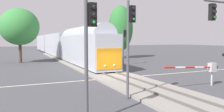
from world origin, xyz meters
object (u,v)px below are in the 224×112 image
(crossing_gate_near, at_px, (207,68))
(traffic_signal_median, at_px, (130,34))
(traffic_signal_near_left, at_px, (89,39))
(oak_behind_train, at_px, (20,27))
(commuter_train, at_px, (58,44))
(oak_far_right, at_px, (121,28))
(traffic_signal_far_side, at_px, (124,40))

(crossing_gate_near, xyz_separation_m, traffic_signal_median, (-7.28, -0.72, 2.56))
(crossing_gate_near, distance_m, traffic_signal_median, 7.76)
(crossing_gate_near, bearing_deg, traffic_signal_near_left, -162.17)
(traffic_signal_median, height_order, oak_behind_train, oak_behind_train)
(commuter_train, relative_size, oak_behind_train, 7.30)
(commuter_train, xyz_separation_m, traffic_signal_near_left, (-5.83, -40.26, 0.92))
(traffic_signal_near_left, relative_size, traffic_signal_median, 0.92)
(traffic_signal_near_left, bearing_deg, traffic_signal_median, 38.28)
(traffic_signal_near_left, distance_m, traffic_signal_median, 4.42)
(traffic_signal_median, bearing_deg, traffic_signal_near_left, -141.72)
(oak_far_right, bearing_deg, commuter_train, 132.22)
(traffic_signal_near_left, bearing_deg, commuter_train, 81.76)
(oak_far_right, relative_size, oak_behind_train, 1.20)
(commuter_train, xyz_separation_m, oak_far_right, (10.13, -11.17, 3.11))
(commuter_train, height_order, oak_far_right, oak_far_right)
(traffic_signal_near_left, relative_size, oak_far_right, 0.53)
(traffic_signal_far_side, bearing_deg, oak_far_right, 65.96)
(traffic_signal_near_left, relative_size, traffic_signal_far_side, 1.03)
(traffic_signal_far_side, xyz_separation_m, oak_behind_train, (-13.30, 9.64, 2.08))
(crossing_gate_near, distance_m, traffic_signal_far_side, 14.99)
(commuter_train, height_order, traffic_signal_median, traffic_signal_median)
(crossing_gate_near, xyz_separation_m, oak_far_right, (5.22, 25.63, 4.44))
(traffic_signal_near_left, distance_m, oak_behind_train, 28.08)
(traffic_signal_far_side, bearing_deg, traffic_signal_median, -116.28)
(oak_far_right, distance_m, oak_behind_train, 18.16)
(crossing_gate_near, relative_size, oak_behind_train, 0.61)
(commuter_train, xyz_separation_m, traffic_signal_far_side, (5.32, -21.97, 0.81))
(traffic_signal_far_side, distance_m, oak_behind_train, 16.56)
(crossing_gate_near, xyz_separation_m, traffic_signal_near_left, (-10.75, -3.46, 2.25))
(traffic_signal_far_side, bearing_deg, traffic_signal_near_left, -121.36)
(traffic_signal_near_left, bearing_deg, oak_behind_train, 94.41)
(crossing_gate_near, relative_size, traffic_signal_median, 0.88)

